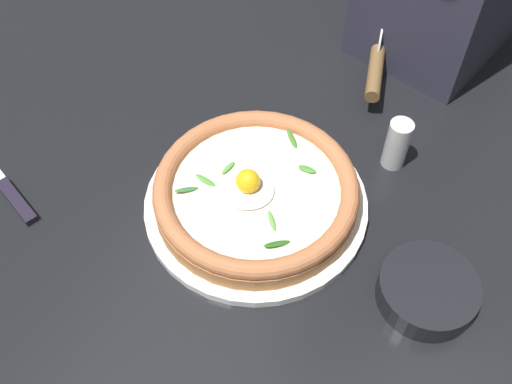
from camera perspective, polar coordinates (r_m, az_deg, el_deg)
name	(u,v)px	position (r m, az deg, el deg)	size (l,w,h in m)	color
ground_plane	(232,214)	(0.80, -2.34, -2.16)	(2.40, 2.40, 0.03)	black
pizza_plate	(256,204)	(0.78, 0.00, -1.14)	(0.29, 0.29, 0.01)	white
pizza	(256,192)	(0.76, -0.01, 0.05)	(0.26, 0.26, 0.06)	#B8723F
side_bowl	(427,290)	(0.73, 16.09, -9.03)	(0.12, 0.12, 0.03)	black
pizza_cutter	(376,64)	(0.93, 11.44, 11.95)	(0.04, 0.16, 0.08)	silver
table_knife	(4,185)	(0.87, -22.95, 0.59)	(0.21, 0.11, 0.01)	silver
pepper_shaker	(397,144)	(0.83, 13.34, 4.49)	(0.03, 0.03, 0.08)	silver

